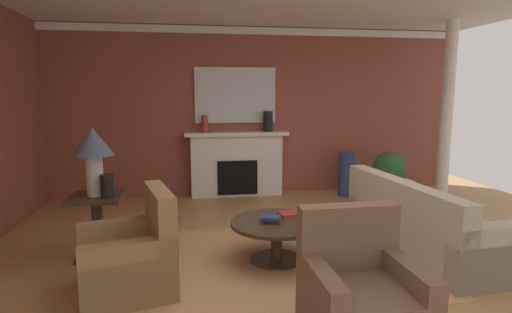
# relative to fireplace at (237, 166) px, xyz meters

# --- Properties ---
(ground_plane) EXTENTS (9.18, 9.18, 0.00)m
(ground_plane) POSITION_rel_fireplace_xyz_m (0.34, -3.02, -0.54)
(ground_plane) COLOR tan
(wall_fireplace) EXTENTS (7.66, 0.12, 2.95)m
(wall_fireplace) POSITION_rel_fireplace_xyz_m (0.34, 0.21, 0.93)
(wall_fireplace) COLOR brown
(wall_fireplace) RESTS_ON ground_plane
(crown_moulding) EXTENTS (7.66, 0.08, 0.12)m
(crown_moulding) POSITION_rel_fireplace_xyz_m (0.34, 0.13, 2.33)
(crown_moulding) COLOR white
(area_rug) EXTENTS (3.13, 2.32, 0.01)m
(area_rug) POSITION_rel_fireplace_xyz_m (0.11, -2.93, -0.54)
(area_rug) COLOR tan
(area_rug) RESTS_ON ground_plane
(fireplace) EXTENTS (1.80, 0.35, 1.14)m
(fireplace) POSITION_rel_fireplace_xyz_m (0.00, 0.00, 0.00)
(fireplace) COLOR white
(fireplace) RESTS_ON ground_plane
(mantel_mirror) EXTENTS (1.42, 0.04, 0.96)m
(mantel_mirror) POSITION_rel_fireplace_xyz_m (-0.00, 0.12, 1.23)
(mantel_mirror) COLOR silver
(sofa) EXTENTS (1.09, 2.18, 0.85)m
(sofa) POSITION_rel_fireplace_xyz_m (1.83, -2.93, -0.24)
(sofa) COLOR #BCB299
(sofa) RESTS_ON ground_plane
(armchair_near_window) EXTENTS (0.97, 0.97, 0.95)m
(armchair_near_window) POSITION_rel_fireplace_xyz_m (-1.35, -3.40, -0.24)
(armchair_near_window) COLOR #9E7A4C
(armchair_near_window) RESTS_ON ground_plane
(armchair_facing_fireplace) EXTENTS (0.81, 0.81, 0.95)m
(armchair_facing_fireplace) POSITION_rel_fireplace_xyz_m (0.43, -4.41, -0.24)
(armchair_facing_fireplace) COLOR brown
(armchair_facing_fireplace) RESTS_ON ground_plane
(coffee_table) EXTENTS (1.00, 1.00, 0.45)m
(coffee_table) POSITION_rel_fireplace_xyz_m (0.11, -2.93, -0.21)
(coffee_table) COLOR #3D2D1E
(coffee_table) RESTS_ON ground_plane
(side_table) EXTENTS (0.56, 0.56, 0.70)m
(side_table) POSITION_rel_fireplace_xyz_m (-1.83, -2.49, -0.14)
(side_table) COLOR #3D2D1E
(side_table) RESTS_ON ground_plane
(table_lamp) EXTENTS (0.44, 0.44, 0.75)m
(table_lamp) POSITION_rel_fireplace_xyz_m (-1.83, -2.49, 0.68)
(table_lamp) COLOR beige
(table_lamp) RESTS_ON side_table
(vase_mantel_left) EXTENTS (0.12, 0.12, 0.30)m
(vase_mantel_left) POSITION_rel_fireplace_xyz_m (-0.55, -0.05, 0.75)
(vase_mantel_left) COLOR #9E3328
(vase_mantel_left) RESTS_ON fireplace
(vase_tall_corner) EXTENTS (0.29, 0.29, 0.79)m
(vase_tall_corner) POSITION_rel_fireplace_xyz_m (1.93, -0.30, -0.15)
(vase_tall_corner) COLOR navy
(vase_tall_corner) RESTS_ON ground_plane
(vase_mantel_right) EXTENTS (0.17, 0.17, 0.36)m
(vase_mantel_right) POSITION_rel_fireplace_xyz_m (0.55, -0.05, 0.78)
(vase_mantel_right) COLOR black
(vase_mantel_right) RESTS_ON fireplace
(vase_on_side_table) EXTENTS (0.14, 0.14, 0.26)m
(vase_on_side_table) POSITION_rel_fireplace_xyz_m (-1.68, -2.61, 0.29)
(vase_on_side_table) COLOR black
(vase_on_side_table) RESTS_ON side_table
(book_red_cover) EXTENTS (0.26, 0.24, 0.04)m
(book_red_cover) POSITION_rel_fireplace_xyz_m (0.29, -2.78, -0.07)
(book_red_cover) COLOR maroon
(book_red_cover) RESTS_ON coffee_table
(book_art_folio) EXTENTS (0.24, 0.20, 0.03)m
(book_art_folio) POSITION_rel_fireplace_xyz_m (0.03, -2.97, -0.04)
(book_art_folio) COLOR navy
(book_art_folio) RESTS_ON coffee_table
(potted_plant) EXTENTS (0.56, 0.56, 0.83)m
(potted_plant) POSITION_rel_fireplace_xyz_m (2.53, -0.71, -0.05)
(potted_plant) COLOR #333333
(potted_plant) RESTS_ON ground_plane
(column_white) EXTENTS (0.20, 0.20, 2.95)m
(column_white) POSITION_rel_fireplace_xyz_m (3.38, -0.91, 0.93)
(column_white) COLOR white
(column_white) RESTS_ON ground_plane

